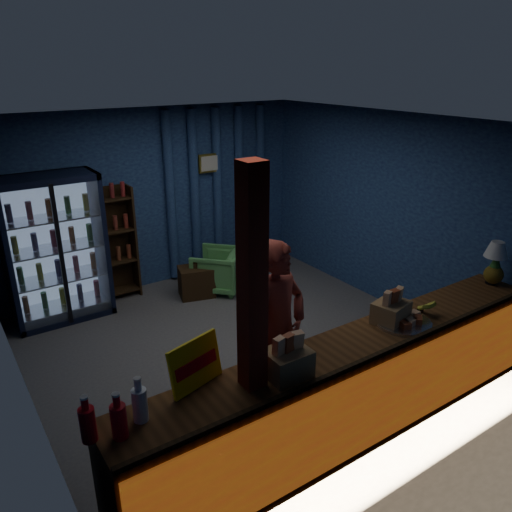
{
  "coord_description": "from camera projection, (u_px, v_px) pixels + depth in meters",
  "views": [
    {
      "loc": [
        -2.76,
        -4.46,
        3.16
      ],
      "look_at": [
        0.13,
        -0.2,
        1.15
      ],
      "focal_mm": 35.0,
      "sensor_mm": 36.0,
      "label": 1
    }
  ],
  "objects": [
    {
      "name": "yellow_sign",
      "position": [
        195.0,
        364.0,
        3.59
      ],
      "size": [
        0.46,
        0.21,
        0.36
      ],
      "color": "yellow",
      "rests_on": "counter"
    },
    {
      "name": "soda_bottles",
      "position": [
        116.0,
        415.0,
        3.15
      ],
      "size": [
        0.44,
        0.18,
        0.33
      ],
      "color": "red",
      "rests_on": "counter"
    },
    {
      "name": "shopkeeper",
      "position": [
        278.0,
        332.0,
        4.51
      ],
      "size": [
        0.73,
        0.56,
        1.76
      ],
      "primitive_type": "imported",
      "rotation": [
        0.0,
        0.0,
        0.24
      ],
      "color": "maroon",
      "rests_on": "ground"
    },
    {
      "name": "green_chair",
      "position": [
        218.0,
        270.0,
        7.33
      ],
      "size": [
        0.95,
        0.95,
        0.62
      ],
      "primitive_type": "imported",
      "rotation": [
        0.0,
        0.0,
        3.9
      ],
      "color": "#59AD56",
      "rests_on": "ground"
    },
    {
      "name": "room_walls",
      "position": [
        236.0,
        218.0,
        5.46
      ],
      "size": [
        4.6,
        4.6,
        4.6
      ],
      "color": "navy",
      "rests_on": "ground"
    },
    {
      "name": "support_post",
      "position": [
        252.0,
        342.0,
        3.55
      ],
      "size": [
        0.16,
        0.16,
        2.6
      ],
      "primitive_type": "cube",
      "color": "maroon",
      "rests_on": "ground"
    },
    {
      "name": "snack_box_centre",
      "position": [
        391.0,
        311.0,
        4.5
      ],
      "size": [
        0.36,
        0.32,
        0.33
      ],
      "color": "#9F774D",
      "rests_on": "counter"
    },
    {
      "name": "side_table",
      "position": [
        197.0,
        282.0,
        7.15
      ],
      "size": [
        0.56,
        0.47,
        0.53
      ],
      "color": "#311F0F",
      "rests_on": "ground"
    },
    {
      "name": "beverage_cooler",
      "position": [
        54.0,
        249.0,
        6.36
      ],
      "size": [
        1.2,
        0.62,
        1.9
      ],
      "color": "black",
      "rests_on": "ground"
    },
    {
      "name": "pineapple",
      "position": [
        494.0,
        272.0,
        5.27
      ],
      "size": [
        0.2,
        0.2,
        0.34
      ],
      "color": "olive",
      "rests_on": "counter"
    },
    {
      "name": "banana_bunches",
      "position": [
        411.0,
        307.0,
        4.65
      ],
      "size": [
        0.44,
        0.27,
        0.15
      ],
      "color": "gold",
      "rests_on": "counter"
    },
    {
      "name": "table_lamp",
      "position": [
        497.0,
        251.0,
        5.2
      ],
      "size": [
        0.24,
        0.24,
        0.48
      ],
      "color": "black",
      "rests_on": "counter"
    },
    {
      "name": "pastry_tray",
      "position": [
        403.0,
        321.0,
        4.5
      ],
      "size": [
        0.51,
        0.51,
        0.08
      ],
      "color": "silver",
      "rests_on": "counter"
    },
    {
      "name": "bottle_shelf",
      "position": [
        116.0,
        244.0,
        6.97
      ],
      "size": [
        0.5,
        0.28,
        1.6
      ],
      "color": "#311F0F",
      "rests_on": "ground"
    },
    {
      "name": "snack_box_left",
      "position": [
        287.0,
        361.0,
        3.73
      ],
      "size": [
        0.33,
        0.28,
        0.35
      ],
      "color": "#9F774D",
      "rests_on": "counter"
    },
    {
      "name": "counter",
      "position": [
        352.0,
        389.0,
        4.39
      ],
      "size": [
        4.4,
        0.57,
        0.99
      ],
      "color": "brown",
      "rests_on": "ground"
    },
    {
      "name": "curtain_folds",
      "position": [
        218.0,
        191.0,
        7.73
      ],
      "size": [
        1.74,
        0.14,
        2.5
      ],
      "color": "navy",
      "rests_on": "room_walls"
    },
    {
      "name": "framed_picture",
      "position": [
        210.0,
        163.0,
        7.46
      ],
      "size": [
        0.36,
        0.04,
        0.28
      ],
      "color": "gold",
      "rests_on": "room_walls"
    },
    {
      "name": "ground",
      "position": [
        238.0,
        342.0,
        6.03
      ],
      "size": [
        4.6,
        4.6,
        0.0
      ],
      "primitive_type": "plane",
      "color": "#515154",
      "rests_on": "ground"
    }
  ]
}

